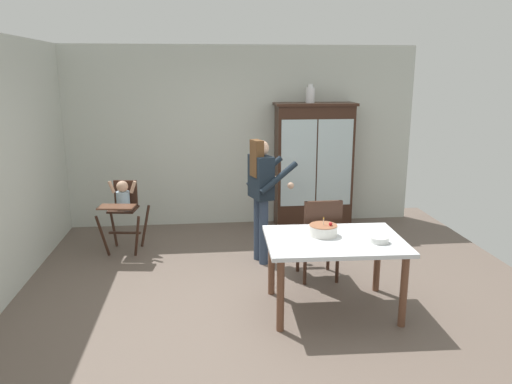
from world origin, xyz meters
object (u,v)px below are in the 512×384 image
(china_cabinet, at_px, (313,165))
(adult_person, at_px, (262,186))
(ceramic_vase, at_px, (310,95))
(dining_table, at_px, (334,248))
(dining_chair_far_side, at_px, (320,234))
(serving_bowl, at_px, (379,240))
(high_chair_with_toddler, at_px, (123,203))
(birthday_cake, at_px, (323,230))

(china_cabinet, height_order, adult_person, china_cabinet)
(ceramic_vase, xyz_separation_m, dining_table, (-0.33, -2.79, -1.35))
(dining_chair_far_side, bearing_deg, serving_bowl, 111.88)
(dining_table, bearing_deg, serving_bowl, -20.65)
(high_chair_with_toddler, height_order, birthday_cake, high_chair_with_toddler)
(high_chair_with_toddler, relative_size, serving_bowl, 5.28)
(china_cabinet, bearing_deg, high_chair_with_toddler, -161.91)
(serving_bowl, distance_m, dining_chair_far_side, 0.94)
(china_cabinet, xyz_separation_m, serving_bowl, (-0.01, -2.94, -0.17))
(ceramic_vase, xyz_separation_m, birthday_cake, (-0.42, -2.68, -1.19))
(china_cabinet, bearing_deg, birthday_cake, -100.43)
(birthday_cake, bearing_deg, serving_bowl, -28.63)
(high_chair_with_toddler, height_order, dining_chair_far_side, dining_chair_far_side)
(ceramic_vase, distance_m, high_chair_with_toddler, 3.08)
(china_cabinet, relative_size, dining_chair_far_side, 1.95)
(ceramic_vase, relative_size, adult_person, 0.18)
(dining_table, bearing_deg, adult_person, 112.28)
(birthday_cake, height_order, dining_chair_far_side, dining_chair_far_side)
(china_cabinet, bearing_deg, adult_person, -123.73)
(ceramic_vase, xyz_separation_m, serving_bowl, (0.06, -2.94, -1.22))
(high_chair_with_toddler, distance_m, serving_bowl, 3.39)
(high_chair_with_toddler, height_order, dining_table, high_chair_with_toddler)
(china_cabinet, relative_size, serving_bowl, 10.38)
(adult_person, height_order, serving_bowl, adult_person)
(high_chair_with_toddler, distance_m, dining_table, 2.99)
(high_chair_with_toddler, relative_size, dining_chair_far_side, 0.99)
(ceramic_vase, height_order, birthday_cake, ceramic_vase)
(ceramic_vase, bearing_deg, adult_person, -121.57)
(china_cabinet, height_order, serving_bowl, china_cabinet)
(high_chair_with_toddler, xyz_separation_m, dining_table, (2.30, -1.91, -0.01))
(serving_bowl, relative_size, dining_chair_far_side, 0.19)
(serving_bowl, bearing_deg, china_cabinet, 89.71)
(ceramic_vase, distance_m, dining_chair_far_side, 2.56)
(ceramic_vase, bearing_deg, dining_table, -96.79)
(serving_bowl, bearing_deg, ceramic_vase, 91.15)
(adult_person, xyz_separation_m, birthday_cake, (0.47, -1.24, -0.17))
(ceramic_vase, relative_size, dining_table, 0.20)
(adult_person, distance_m, serving_bowl, 1.78)
(ceramic_vase, height_order, dining_table, ceramic_vase)
(high_chair_with_toddler, xyz_separation_m, birthday_cake, (2.21, -1.79, 0.14))
(high_chair_with_toddler, bearing_deg, dining_table, -32.22)
(ceramic_vase, bearing_deg, birthday_cake, -98.88)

